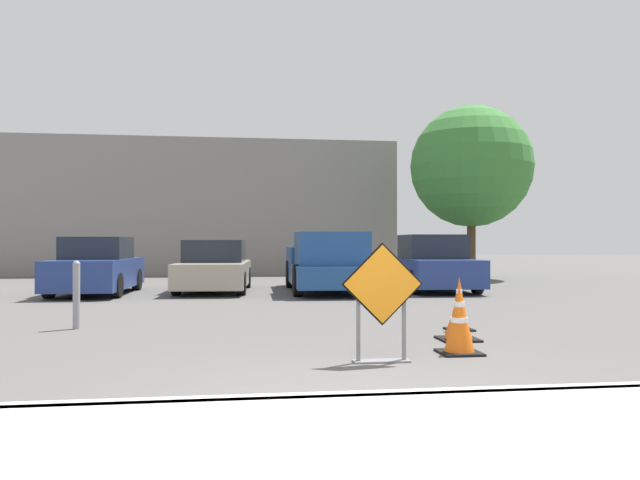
{
  "coord_description": "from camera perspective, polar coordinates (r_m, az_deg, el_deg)",
  "views": [
    {
      "loc": [
        -1.04,
        -4.95,
        1.36
      ],
      "look_at": [
        0.59,
        7.12,
        1.41
      ],
      "focal_mm": 35.0,
      "sensor_mm": 36.0,
      "label": 1
    }
  ],
  "objects": [
    {
      "name": "road_closed_sign",
      "position": [
        7.11,
        5.7,
        -5.17
      ],
      "size": [
        0.94,
        0.2,
        1.36
      ],
      "color": "black",
      "rests_on": "ground_plane"
    },
    {
      "name": "traffic_cone_second",
      "position": [
        8.95,
        12.5,
        -7.13
      ],
      "size": [
        0.53,
        0.53,
        0.59
      ],
      "color": "black",
      "rests_on": "ground_plane"
    },
    {
      "name": "curb_lip",
      "position": [
        5.22,
        4.16,
        -14.54
      ],
      "size": [
        27.38,
        0.2,
        0.14
      ],
      "color": "beige",
      "rests_on": "ground_plane"
    },
    {
      "name": "street_tree_behind_lot",
      "position": [
        24.2,
        13.66,
        6.53
      ],
      "size": [
        4.54,
        4.54,
        6.47
      ],
      "color": "#513823",
      "rests_on": "ground_plane"
    },
    {
      "name": "building_facade_backdrop",
      "position": [
        28.61,
        -11.01,
        2.78
      ],
      "size": [
        17.01,
        5.0,
        5.7
      ],
      "color": "gray",
      "rests_on": "ground_plane"
    },
    {
      "name": "ground_plane",
      "position": [
        15.05,
        -3.7,
        -5.4
      ],
      "size": [
        96.0,
        96.0,
        0.0
      ],
      "primitive_type": "plane",
      "color": "#565451"
    },
    {
      "name": "traffic_cone_nearest",
      "position": [
        7.86,
        12.62,
        -7.23
      ],
      "size": [
        0.49,
        0.49,
        0.82
      ],
      "color": "black",
      "rests_on": "ground_plane"
    },
    {
      "name": "parked_car_third",
      "position": [
        17.88,
        10.27,
        -2.29
      ],
      "size": [
        2.04,
        4.16,
        1.57
      ],
      "rotation": [
        0.0,
        0.0,
        3.09
      ],
      "color": "navy",
      "rests_on": "ground_plane"
    },
    {
      "name": "sidewalk_strip",
      "position": [
        4.21,
        7.35,
        -18.11
      ],
      "size": [
        27.38,
        2.17,
        0.14
      ],
      "color": "beige",
      "rests_on": "ground_plane"
    },
    {
      "name": "pickup_truck",
      "position": [
        16.96,
        0.63,
        -2.32
      ],
      "size": [
        2.09,
        5.29,
        1.62
      ],
      "rotation": [
        0.0,
        0.0,
        3.12
      ],
      "color": "navy",
      "rests_on": "ground_plane"
    },
    {
      "name": "parked_car_nearest",
      "position": [
        17.45,
        -19.74,
        -2.41
      ],
      "size": [
        1.91,
        4.11,
        1.5
      ],
      "rotation": [
        0.0,
        0.0,
        3.11
      ],
      "color": "navy",
      "rests_on": "ground_plane"
    },
    {
      "name": "traffic_cone_third",
      "position": [
        9.92,
        12.61,
        -5.75
      ],
      "size": [
        0.4,
        0.4,
        0.83
      ],
      "color": "black",
      "rests_on": "ground_plane"
    },
    {
      "name": "bollard_nearest",
      "position": [
        10.54,
        -21.38,
        -4.54
      ],
      "size": [
        0.12,
        0.12,
        1.07
      ],
      "color": "gray",
      "rests_on": "ground_plane"
    },
    {
      "name": "parked_car_second",
      "position": [
        17.55,
        -9.61,
        -2.53
      ],
      "size": [
        2.09,
        4.35,
        1.42
      ],
      "rotation": [
        0.0,
        0.0,
        3.07
      ],
      "color": "#A39984",
      "rests_on": "ground_plane"
    }
  ]
}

